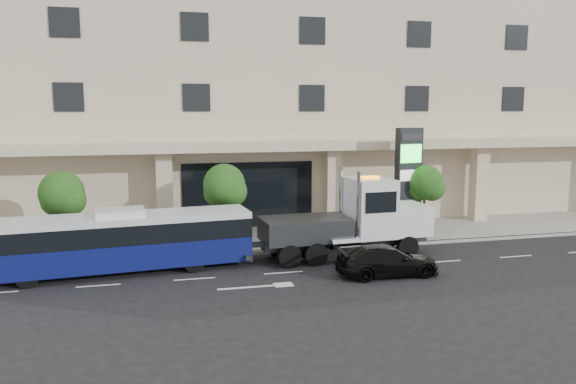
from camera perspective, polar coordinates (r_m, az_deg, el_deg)
name	(u,v)px	position (r m, az deg, el deg)	size (l,w,h in m)	color
ground	(276,264)	(27.08, -1.18, -7.32)	(120.00, 120.00, 0.00)	black
sidewalk	(257,239)	(31.81, -3.12, -4.79)	(120.00, 6.00, 0.15)	gray
curb	(268,252)	(28.95, -2.04, -6.12)	(120.00, 0.30, 0.15)	gray
convention_center	(230,72)	(41.33, -5.93, 12.05)	(60.00, 17.60, 20.00)	#C0AA90
tree_left	(62,196)	(29.68, -21.95, -0.39)	(2.27, 2.20, 4.22)	#422B19
tree_mid	(225,188)	(29.55, -6.44, 0.43)	(2.28, 2.20, 4.38)	#422B19
tree_right	(425,185)	(33.02, 13.78, 0.69)	(2.10, 2.00, 4.04)	#422B19
city_bus	(121,240)	(26.42, -16.56, -4.74)	(11.75, 3.53, 2.93)	black
tow_truck	(354,221)	(28.23, 6.68, -2.92)	(9.74, 2.84, 4.42)	#2D3033
black_sedan	(387,261)	(25.50, 10.07, -6.89)	(1.88, 4.61, 1.34)	black
signage_pylon	(408,181)	(32.75, 12.10, 1.10)	(1.59, 0.77, 6.15)	black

